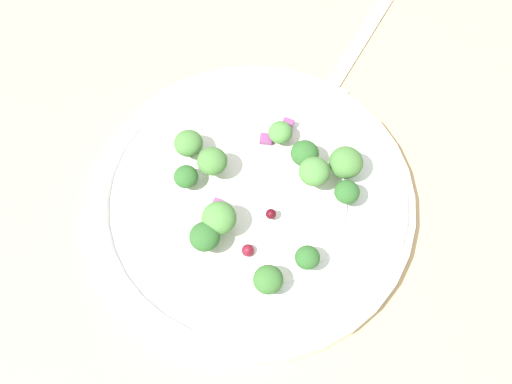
{
  "coord_description": "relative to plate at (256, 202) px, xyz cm",
  "views": [
    {
      "loc": [
        -13.03,
        22.12,
        49.77
      ],
      "look_at": [
        -0.32,
        2.92,
        2.7
      ],
      "focal_mm": 46.3,
      "sensor_mm": 36.0,
      "label": 1
    }
  ],
  "objects": [
    {
      "name": "onion_bit_2",
      "position": [
        2.02,
        2.29,
        0.85
      ],
      "size": [
        1.34,
        1.05,
        0.47
      ],
      "primitive_type": "cube",
      "rotation": [
        0.0,
        0.0,
        0.07
      ],
      "color": "#843D75",
      "rests_on": "plate"
    },
    {
      "name": "ground_plane",
      "position": [
        0.32,
        -2.92,
        -1.86
      ],
      "size": [
        180.0,
        180.0,
        2.0
      ],
      "primitive_type": "cube",
      "color": "tan"
    },
    {
      "name": "onion_bit_0",
      "position": [
        2.31,
        -5.02,
        0.9
      ],
      "size": [
        1.32,
        1.24,
        0.49
      ],
      "primitive_type": "cube",
      "rotation": [
        0.0,
        0.0,
        2.03
      ],
      "color": "#843D75",
      "rests_on": "plate"
    },
    {
      "name": "broccoli_floret_2",
      "position": [
        1.04,
        5.51,
        2.25
      ],
      "size": [
        2.39,
        2.39,
        2.42
      ],
      "color": "#ADD18E",
      "rests_on": "plate"
    },
    {
      "name": "cranberry_1",
      "position": [
        -1.91,
        0.74,
        1.29
      ],
      "size": [
        0.85,
        0.85,
        0.85
      ],
      "primitive_type": "sphere",
      "color": "#4C0A14",
      "rests_on": "plate"
    },
    {
      "name": "plate",
      "position": [
        0.0,
        0.0,
        0.0
      ],
      "size": [
        26.56,
        26.56,
        1.7
      ],
      "color": "white",
      "rests_on": "ground_plane"
    },
    {
      "name": "onion_bit_1",
      "position": [
        1.48,
        -6.97,
        1.07
      ],
      "size": [
        1.14,
        1.46,
        0.55
      ],
      "primitive_type": "cube",
      "rotation": [
        0.0,
        0.0,
        1.76
      ],
      "color": "#843D75",
      "rests_on": "plate"
    },
    {
      "name": "broccoli_floret_1",
      "position": [
        -3.1,
        -3.69,
        2.65
      ],
      "size": [
        2.5,
        2.5,
        2.53
      ],
      "color": "#ADD18E",
      "rests_on": "plate"
    },
    {
      "name": "broccoli_floret_11",
      "position": [
        7.01,
        -0.54,
        2.06
      ],
      "size": [
        2.4,
        2.4,
        2.43
      ],
      "color": "#9EC684",
      "rests_on": "plate"
    },
    {
      "name": "broccoli_floret_8",
      "position": [
        -6.06,
        -3.9,
        1.97
      ],
      "size": [
        2.03,
        2.03,
        2.05
      ],
      "color": "#9EC684",
      "rests_on": "plate"
    },
    {
      "name": "broccoli_floret_3",
      "position": [
        -6.32,
        2.5,
        1.88
      ],
      "size": [
        1.92,
        1.92,
        1.95
      ],
      "color": "#8EB77A",
      "rests_on": "plate"
    },
    {
      "name": "broccoli_floret_6",
      "position": [
        -4.7,
        -6.03,
        2.22
      ],
      "size": [
        2.78,
        2.78,
        2.82
      ],
      "color": "#ADD18E",
      "rests_on": "plate"
    },
    {
      "name": "cranberry_2",
      "position": [
        1.53,
        -5.36,
        1.25
      ],
      "size": [
        0.76,
        0.76,
        0.76
      ],
      "primitive_type": "sphere",
      "color": "maroon",
      "rests_on": "plate"
    },
    {
      "name": "broccoli_floret_0",
      "position": [
        5.48,
        1.95,
        1.74
      ],
      "size": [
        1.99,
        1.99,
        2.01
      ],
      "color": "#9EC684",
      "rests_on": "plate"
    },
    {
      "name": "broccoli_floret_5",
      "position": [
        -4.79,
        5.6,
        1.85
      ],
      "size": [
        2.29,
        2.29,
        2.32
      ],
      "color": "#9EC684",
      "rests_on": "plate"
    },
    {
      "name": "broccoli_floret_7",
      "position": [
        -1.48,
        -4.95,
        2.15
      ],
      "size": [
        2.31,
        2.31,
        2.34
      ],
      "color": "#ADD18E",
      "rests_on": "plate"
    },
    {
      "name": "broccoli_floret_9",
      "position": [
        1.38,
        -5.76,
        1.74
      ],
      "size": [
        2.02,
        2.02,
        2.05
      ],
      "color": "#8EB77A",
      "rests_on": "plate"
    },
    {
      "name": "dressing_pool",
      "position": [
        0.0,
        0.0,
        0.44
      ],
      "size": [
        15.4,
        15.4,
        0.2
      ],
      "primitive_type": "cylinder",
      "color": "white",
      "rests_on": "plate"
    },
    {
      "name": "broccoli_floret_4",
      "position": [
        4.26,
        -0.08,
        2.45
      ],
      "size": [
        2.45,
        2.45,
        2.48
      ],
      "color": "#8EB77A",
      "rests_on": "plate"
    },
    {
      "name": "broccoli_floret_10",
      "position": [
        0.97,
        3.7,
        2.44
      ],
      "size": [
        2.71,
        2.71,
        2.75
      ],
      "color": "#8EB77A",
      "rests_on": "plate"
    },
    {
      "name": "cranberry_0",
      "position": [
        -2.0,
        4.18,
        0.88
      ],
      "size": [
        0.99,
        0.99,
        0.99
      ],
      "primitive_type": "sphere",
      "color": "maroon",
      "rests_on": "plate"
    },
    {
      "name": "fork",
      "position": [
        1.14,
        -18.48,
        -0.61
      ],
      "size": [
        3.08,
        18.68,
        0.5
      ],
      "color": "silver",
      "rests_on": "ground_plane"
    }
  ]
}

